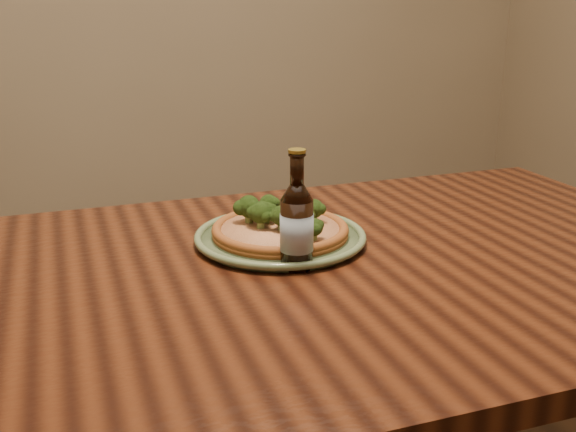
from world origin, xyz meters
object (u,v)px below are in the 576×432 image
object	(u,v)px
plate	(280,237)
beer_bottle	(297,225)
pizza	(280,227)
table	(289,318)

from	to	relation	value
plate	beer_bottle	xyz separation A→B (m)	(-0.01, -0.12, 0.06)
plate	pizza	xyz separation A→B (m)	(0.00, 0.00, 0.02)
plate	pizza	size ratio (longest dim) A/B	1.26
table	plate	bearing A→B (deg)	77.88
plate	beer_bottle	bearing A→B (deg)	-95.98
pizza	beer_bottle	bearing A→B (deg)	-96.25
plate	pizza	bearing A→B (deg)	59.40
plate	beer_bottle	world-z (taller)	beer_bottle
pizza	beer_bottle	size ratio (longest dim) A/B	1.25
pizza	beer_bottle	world-z (taller)	beer_bottle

